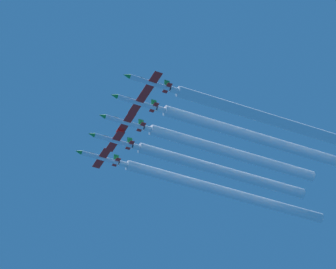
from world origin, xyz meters
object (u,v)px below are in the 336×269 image
at_px(jet_center, 123,122).
at_px(jet_far_right, 99,157).
at_px(jet_inner_left, 135,102).
at_px(jet_far_left, 148,82).
at_px(jet_inner_right, 112,140).

xyz_separation_m(jet_center, jet_far_right, (16.49, 0.48, -0.45)).
bearing_deg(jet_inner_left, jet_far_left, 179.67).
bearing_deg(jet_inner_right, jet_far_left, 179.50).
relative_size(jet_far_left, jet_inner_left, 1.00).
height_order(jet_center, jet_inner_right, jet_center).
distance_m(jet_far_left, jet_center, 17.51).
height_order(jet_inner_left, jet_center, jet_center).
relative_size(jet_inner_left, jet_center, 1.00).
distance_m(jet_inner_right, jet_far_right, 8.84).
xyz_separation_m(jet_far_left, jet_inner_left, (8.48, -0.05, 0.14)).
height_order(jet_far_left, jet_far_right, jet_far_left).
xyz_separation_m(jet_inner_left, jet_center, (9.02, -0.22, 0.24)).
bearing_deg(jet_far_left, jet_inner_right, -0.50).
bearing_deg(jet_far_right, jet_far_left, -179.65).
bearing_deg(jet_inner_right, jet_inner_left, 179.41).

